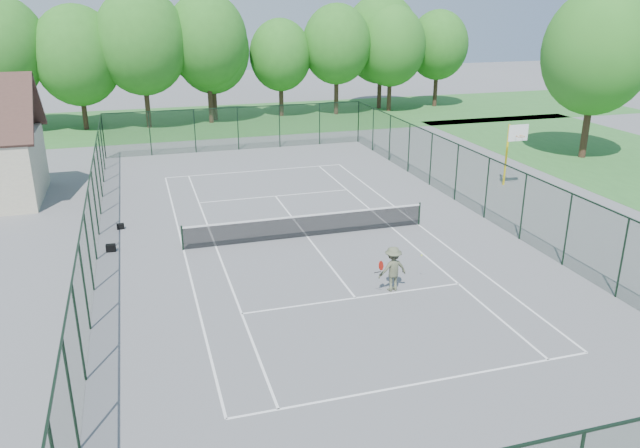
{
  "coord_description": "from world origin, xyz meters",
  "views": [
    {
      "loc": [
        -7.01,
        -25.26,
        10.1
      ],
      "look_at": [
        0.0,
        -2.0,
        1.3
      ],
      "focal_mm": 35.0,
      "sensor_mm": 36.0,
      "label": 1
    }
  ],
  "objects_px": {
    "basketball_goal": "(513,143)",
    "tennis_player": "(393,269)",
    "tennis_net": "(307,225)",
    "sports_bag_a": "(111,248)"
  },
  "relations": [
    {
      "from": "basketball_goal",
      "to": "tennis_player",
      "type": "bearing_deg",
      "value": -138.01
    },
    {
      "from": "tennis_net",
      "to": "basketball_goal",
      "type": "bearing_deg",
      "value": 18.06
    },
    {
      "from": "tennis_net",
      "to": "tennis_player",
      "type": "distance_m",
      "value": 6.34
    },
    {
      "from": "sports_bag_a",
      "to": "tennis_player",
      "type": "xyz_separation_m",
      "value": [
        9.96,
        -6.88,
        0.69
      ]
    },
    {
      "from": "tennis_net",
      "to": "tennis_player",
      "type": "relative_size",
      "value": 4.95
    },
    {
      "from": "tennis_player",
      "to": "tennis_net",
      "type": "bearing_deg",
      "value": 103.84
    },
    {
      "from": "basketball_goal",
      "to": "sports_bag_a",
      "type": "xyz_separation_m",
      "value": [
        -21.54,
        -3.54,
        -2.41
      ]
    },
    {
      "from": "basketball_goal",
      "to": "sports_bag_a",
      "type": "relative_size",
      "value": 9.23
    },
    {
      "from": "sports_bag_a",
      "to": "tennis_player",
      "type": "distance_m",
      "value": 12.12
    },
    {
      "from": "tennis_net",
      "to": "sports_bag_a",
      "type": "relative_size",
      "value": 28.01
    }
  ]
}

